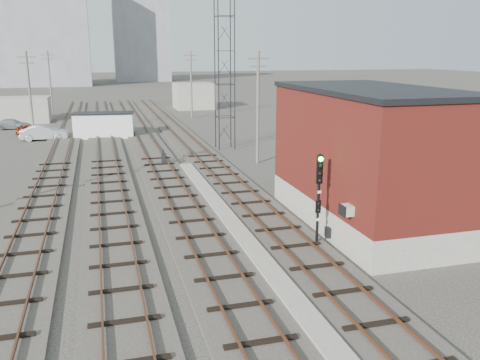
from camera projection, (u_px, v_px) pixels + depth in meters
name	position (u px, v px, depth m)	size (l,w,h in m)	color
ground	(143.00, 118.00, 70.12)	(320.00, 320.00, 0.00)	#282621
track_right	(187.00, 142.00, 51.15)	(3.20, 90.00, 0.39)	#332D28
track_mid_right	(147.00, 144.00, 50.11)	(3.20, 90.00, 0.39)	#332D28
track_mid_left	(105.00, 146.00, 49.06)	(3.20, 90.00, 0.39)	#332D28
track_left	(61.00, 148.00, 48.02)	(3.20, 90.00, 0.39)	#332D28
platform_curb	(229.00, 221.00, 27.28)	(0.90, 28.00, 0.26)	gray
brick_building	(369.00, 157.00, 26.37)	(6.54, 12.20, 7.22)	gray
lattice_tower	(225.00, 68.00, 46.37)	(1.60, 1.60, 15.00)	black
utility_pole_left_b	(30.00, 93.00, 51.69)	(1.80, 0.24, 9.00)	#595147
utility_pole_left_c	(50.00, 80.00, 75.02)	(1.80, 0.24, 9.00)	#595147
utility_pole_right_a	(258.00, 105.00, 40.76)	(1.80, 0.24, 9.00)	#595147
utility_pole_right_b	(191.00, 83.00, 68.76)	(1.80, 0.24, 9.00)	#595147
apartment_left	(44.00, 27.00, 131.75)	(22.00, 14.00, 30.00)	gray
apartment_right	(141.00, 37.00, 153.01)	(16.00, 12.00, 26.00)	gray
shed_left	(17.00, 110.00, 65.57)	(8.00, 5.00, 3.20)	gray
shed_right	(194.00, 96.00, 81.31)	(6.00, 6.00, 4.00)	gray
signal_mast	(319.00, 192.00, 23.46)	(0.40, 0.42, 4.45)	gray
switch_stand	(163.00, 159.00, 40.60)	(0.36, 0.36, 1.28)	black
site_trailer	(104.00, 125.00, 54.11)	(6.59, 3.45, 2.66)	white
car_red	(34.00, 130.00, 55.53)	(1.48, 3.67, 1.25)	maroon
car_silver	(44.00, 133.00, 52.48)	(1.63, 4.69, 1.54)	#AEB2B7
car_grey	(13.00, 124.00, 59.93)	(1.67, 4.11, 1.19)	gray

